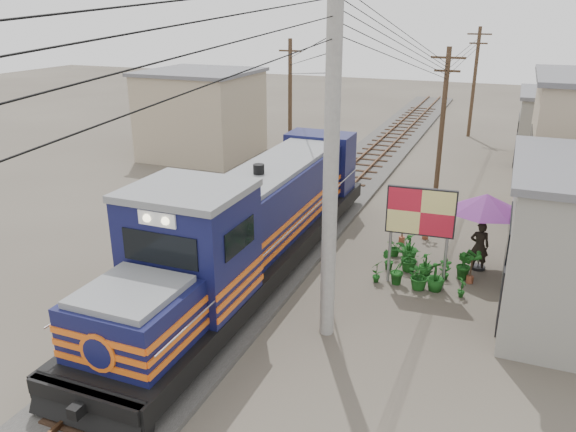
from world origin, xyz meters
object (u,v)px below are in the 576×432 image
at_px(market_umbrella, 486,203).
at_px(vendor, 479,246).
at_px(billboard, 421,215).
at_px(locomotive, 252,226).

bearing_deg(market_umbrella, vendor, -114.87).
distance_m(billboard, market_umbrella, 2.78).
relative_size(billboard, market_umbrella, 1.21).
xyz_separation_m(locomotive, market_umbrella, (7.18, 3.41, 0.65)).
distance_m(market_umbrella, vendor, 1.56).
bearing_deg(locomotive, market_umbrella, 25.44).
bearing_deg(market_umbrella, locomotive, -154.56).
bearing_deg(locomotive, billboard, 14.31).
xyz_separation_m(locomotive, billboard, (5.31, 1.35, 0.69)).
xyz_separation_m(billboard, vendor, (1.83, 1.97, -1.60)).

